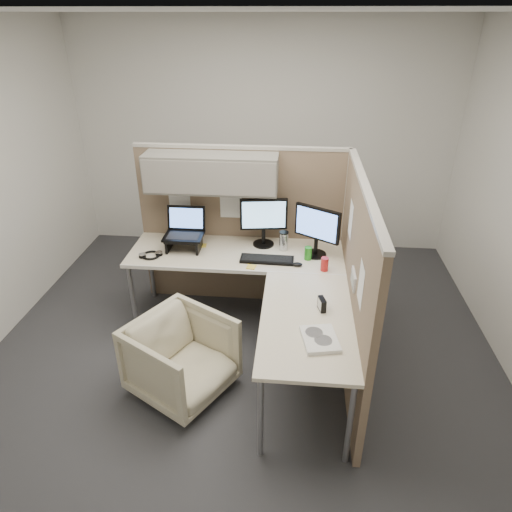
# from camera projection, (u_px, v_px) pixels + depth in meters

# --- Properties ---
(ground) EXTENTS (4.50, 4.50, 0.00)m
(ground) POSITION_uv_depth(u_px,v_px,m) (242.00, 352.00, 4.09)
(ground) COLOR #2D2D31
(ground) RESTS_ON ground
(partition_back) EXTENTS (2.00, 0.36, 1.63)m
(partition_back) POSITION_uv_depth(u_px,v_px,m) (228.00, 203.00, 4.32)
(partition_back) COLOR #806A54
(partition_back) RESTS_ON ground
(partition_right) EXTENTS (0.07, 2.03, 1.63)m
(partition_right) POSITION_uv_depth(u_px,v_px,m) (354.00, 283.00, 3.58)
(partition_right) COLOR #806A54
(partition_right) RESTS_ON ground
(desk) EXTENTS (2.00, 1.98, 0.73)m
(desk) POSITION_uv_depth(u_px,v_px,m) (258.00, 280.00, 3.87)
(desk) COLOR beige
(desk) RESTS_ON ground
(office_chair) EXTENTS (0.90, 0.91, 0.70)m
(office_chair) POSITION_uv_depth(u_px,v_px,m) (182.00, 355.00, 3.53)
(office_chair) COLOR beige
(office_chair) RESTS_ON ground
(monitor_left) EXTENTS (0.44, 0.20, 0.47)m
(monitor_left) POSITION_uv_depth(u_px,v_px,m) (264.00, 218.00, 4.23)
(monitor_left) COLOR black
(monitor_left) RESTS_ON desk
(monitor_right) EXTENTS (0.39, 0.26, 0.47)m
(monitor_right) POSITION_uv_depth(u_px,v_px,m) (317.00, 228.00, 4.05)
(monitor_right) COLOR black
(monitor_right) RESTS_ON desk
(laptop_station) EXTENTS (0.36, 0.31, 0.37)m
(laptop_station) POSITION_uv_depth(u_px,v_px,m) (184.00, 234.00, 4.24)
(laptop_station) COLOR black
(laptop_station) RESTS_ON desk
(keyboard) EXTENTS (0.48, 0.17, 0.02)m
(keyboard) POSITION_uv_depth(u_px,v_px,m) (267.00, 260.00, 4.07)
(keyboard) COLOR black
(keyboard) RESTS_ON desk
(mouse) EXTENTS (0.09, 0.06, 0.03)m
(mouse) POSITION_uv_depth(u_px,v_px,m) (297.00, 264.00, 3.99)
(mouse) COLOR black
(mouse) RESTS_ON desk
(travel_mug) EXTENTS (0.09, 0.09, 0.18)m
(travel_mug) POSITION_uv_depth(u_px,v_px,m) (284.00, 241.00, 4.23)
(travel_mug) COLOR silver
(travel_mug) RESTS_ON desk
(soda_can_green) EXTENTS (0.07, 0.07, 0.12)m
(soda_can_green) POSITION_uv_depth(u_px,v_px,m) (325.00, 264.00, 3.90)
(soda_can_green) COLOR #B21E1E
(soda_can_green) RESTS_ON desk
(soda_can_silver) EXTENTS (0.07, 0.07, 0.12)m
(soda_can_silver) POSITION_uv_depth(u_px,v_px,m) (308.00, 253.00, 4.08)
(soda_can_silver) COLOR #268C1E
(soda_can_silver) RESTS_ON desk
(sticky_note_b) EXTENTS (0.09, 0.09, 0.01)m
(sticky_note_b) POSITION_uv_depth(u_px,v_px,m) (251.00, 267.00, 3.97)
(sticky_note_b) COLOR yellow
(sticky_note_b) RESTS_ON desk
(sticky_note_c) EXTENTS (0.08, 0.08, 0.01)m
(sticky_note_c) POSITION_uv_depth(u_px,v_px,m) (202.00, 245.00, 4.34)
(sticky_note_c) COLOR yellow
(sticky_note_c) RESTS_ON desk
(headphones) EXTENTS (0.22, 0.22, 0.03)m
(headphones) POSITION_uv_depth(u_px,v_px,m) (151.00, 255.00, 4.15)
(headphones) COLOR black
(headphones) RESTS_ON desk
(paper_stack) EXTENTS (0.28, 0.33, 0.03)m
(paper_stack) POSITION_uv_depth(u_px,v_px,m) (320.00, 339.00, 3.08)
(paper_stack) COLOR white
(paper_stack) RESTS_ON desk
(desk_clock) EXTENTS (0.06, 0.11, 0.10)m
(desk_clock) POSITION_uv_depth(u_px,v_px,m) (322.00, 304.00, 3.38)
(desk_clock) COLOR black
(desk_clock) RESTS_ON desk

